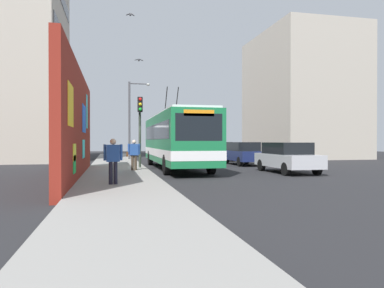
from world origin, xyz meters
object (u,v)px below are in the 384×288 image
pedestrian_at_curb (134,153)px  parked_car_navy (243,153)px  traffic_light (140,120)px  street_lamp (132,114)px  pedestrian_near_wall (113,158)px  parked_car_dark_gray (218,151)px  parked_car_silver (287,157)px  parked_car_red (202,149)px  city_bus (176,138)px

pedestrian_at_curb → parked_car_navy: bearing=-58.2°
traffic_light → street_lamp: size_ratio=0.62×
pedestrian_at_curb → pedestrian_near_wall: pedestrian_near_wall is taller
parked_car_navy → pedestrian_near_wall: (-10.86, 8.88, 0.24)m
parked_car_navy → parked_car_dark_gray: (6.18, 0.00, 0.00)m
parked_car_silver → street_lamp: (13.53, 7.24, 3.06)m
parked_car_navy → pedestrian_near_wall: pedestrian_near_wall is taller
parked_car_dark_gray → pedestrian_at_curb: pedestrian_at_curb is taller
traffic_light → parked_car_red: bearing=-26.7°
pedestrian_at_curb → street_lamp: (11.94, -0.56, 2.84)m
parked_car_silver → parked_car_dark_gray: (12.61, 0.00, 0.00)m
traffic_light → street_lamp: bearing=-0.6°
parked_car_navy → pedestrian_at_curb: size_ratio=2.77×
parked_car_silver → pedestrian_at_curb: size_ratio=2.81×
parked_car_dark_gray → street_lamp: 7.92m
pedestrian_at_curb → traffic_light: bearing=-14.6°
parked_car_navy → traffic_light: traffic_light is taller
parked_car_dark_gray → parked_car_red: (5.34, -0.00, -0.00)m
pedestrian_near_wall → city_bus: bearing=-24.0°
pedestrian_near_wall → street_lamp: 18.27m
pedestrian_near_wall → traffic_light: bearing=-11.1°
traffic_light → parked_car_dark_gray: bearing=-38.4°
city_bus → pedestrian_at_curb: (-2.23, 2.60, -0.75)m
traffic_light → parked_car_silver: bearing=-114.3°
parked_car_dark_gray → pedestrian_near_wall: 19.22m
parked_car_silver → street_lamp: size_ratio=0.67×
pedestrian_near_wall → traffic_light: size_ratio=0.40×
pedestrian_near_wall → street_lamp: street_lamp is taller
parked_car_navy → parked_car_red: size_ratio=0.93×
parked_car_silver → parked_car_dark_gray: size_ratio=0.90×
pedestrian_near_wall → traffic_light: traffic_light is taller
parked_car_dark_gray → traffic_light: size_ratio=1.21×
parked_car_silver → parked_car_dark_gray: bearing=0.0°
parked_car_red → traffic_light: (-14.63, 7.35, 2.02)m
pedestrian_near_wall → street_lamp: size_ratio=0.24×
parked_car_navy → street_lamp: (7.11, 7.24, 3.06)m
city_bus → parked_car_navy: (2.60, -5.20, -0.97)m
parked_car_navy → parked_car_red: same height
city_bus → parked_car_dark_gray: (8.79, -5.20, -0.97)m
traffic_light → street_lamp: (10.21, -0.11, 1.04)m
pedestrian_near_wall → street_lamp: bearing=-5.2°
parked_car_red → pedestrian_at_curb: bearing=154.5°
parked_car_silver → parked_car_dark_gray: 12.61m
street_lamp → parked_car_navy: bearing=-134.5°
parked_car_navy → parked_car_silver: bearing=-180.0°
parked_car_silver → pedestrian_at_curb: bearing=78.5°
city_bus → parked_car_navy: size_ratio=2.69×
pedestrian_at_curb → city_bus: bearing=-49.4°
parked_car_navy → traffic_light: (-3.10, 7.35, 2.03)m
traffic_light → parked_car_navy: bearing=-67.1°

